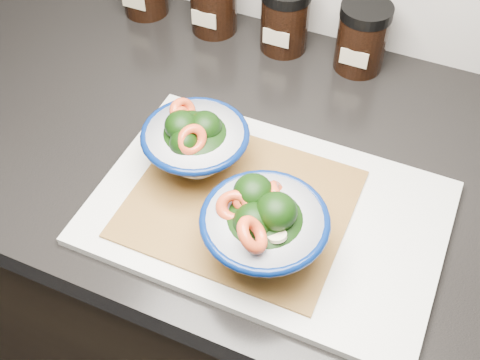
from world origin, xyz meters
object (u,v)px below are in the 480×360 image
at_px(cutting_board, 268,212).
at_px(spice_jar_d, 362,37).
at_px(bowl_right, 263,228).
at_px(spice_jar_c, 285,18).
at_px(bowl_left, 195,143).
at_px(spice_jar_b, 213,0).

height_order(cutting_board, spice_jar_d, spice_jar_d).
bearing_deg(bowl_right, spice_jar_c, 107.59).
xyz_separation_m(bowl_right, spice_jar_d, (-0.00, 0.41, -0.01)).
relative_size(cutting_board, spice_jar_c, 3.98).
bearing_deg(bowl_left, spice_jar_c, 89.20).
bearing_deg(spice_jar_b, spice_jar_d, 0.00).
height_order(bowl_right, spice_jar_d, bowl_right).
xyz_separation_m(cutting_board, spice_jar_d, (0.02, 0.35, 0.05)).
bearing_deg(cutting_board, bowl_left, 166.31).
bearing_deg(bowl_right, spice_jar_d, 90.08).
bearing_deg(bowl_right, cutting_board, 105.98).
bearing_deg(spice_jar_c, cutting_board, -72.11).
height_order(bowl_left, spice_jar_c, bowl_left).
xyz_separation_m(bowl_left, spice_jar_c, (0.00, 0.32, -0.00)).
xyz_separation_m(cutting_board, spice_jar_c, (-0.11, 0.35, 0.05)).
bearing_deg(spice_jar_d, bowl_left, -112.90).
relative_size(spice_jar_b, spice_jar_d, 1.00).
bearing_deg(spice_jar_c, spice_jar_d, 0.00).
relative_size(cutting_board, spice_jar_b, 3.98).
height_order(bowl_right, spice_jar_b, bowl_right).
bearing_deg(spice_jar_c, bowl_left, -90.80).
relative_size(bowl_right, spice_jar_d, 1.34).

